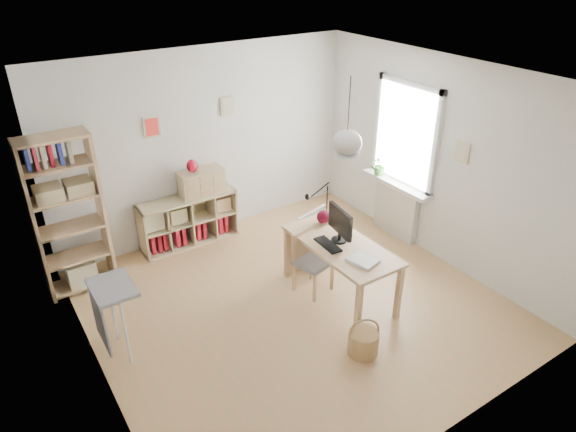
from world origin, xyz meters
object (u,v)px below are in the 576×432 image
tall_bookshelf (66,210)px  monitor (340,223)px  desk (341,251)px  storage_chest (323,242)px  chair (310,258)px  cube_shelf (187,223)px  drawer_chest (201,182)px

tall_bookshelf → monitor: bearing=-35.7°
desk → storage_chest: size_ratio=1.97×
chair → storage_chest: 0.87m
cube_shelf → chair: (0.81, -1.90, 0.16)m
cube_shelf → desk: bearing=-65.4°
chair → drawer_chest: (-0.55, 1.86, 0.44)m
desk → drawer_chest: (-0.76, 2.19, 0.24)m
tall_bookshelf → storage_chest: bearing=-19.6°
desk → cube_shelf: (-1.02, 2.23, -0.36)m
cube_shelf → drawer_chest: bearing=-8.8°
chair → storage_chest: (0.62, 0.55, -0.26)m
monitor → cube_shelf: bearing=124.6°
tall_bookshelf → drawer_chest: size_ratio=3.19×
storage_chest → desk: bearing=-129.7°
tall_bookshelf → storage_chest: 3.31m
desk → monitor: size_ratio=3.12×
tall_bookshelf → chair: bearing=-34.3°
storage_chest → monitor: 1.20m
desk → tall_bookshelf: 3.27m
desk → tall_bookshelf: bearing=143.0°
desk → drawer_chest: size_ratio=2.39×
storage_chest → monitor: (-0.39, -0.81, 0.79)m
drawer_chest → desk: bearing=-70.4°
chair → drawer_chest: bearing=92.7°
chair → monitor: monitor is taller
cube_shelf → chair: bearing=-66.9°
desk → tall_bookshelf: size_ratio=0.75×
monitor → storage_chest: bearing=72.9°
tall_bookshelf → chair: 2.95m
cube_shelf → monitor: 2.50m
tall_bookshelf → drawer_chest: 1.85m
desk → monitor: (0.03, 0.07, 0.33)m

